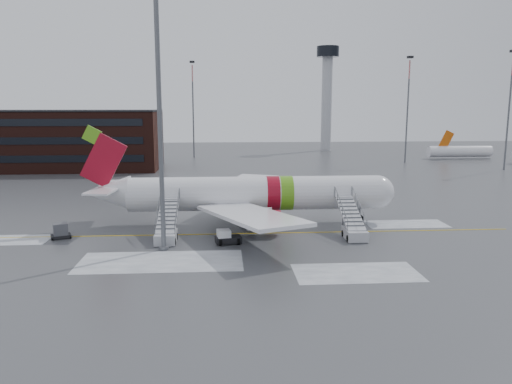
{
  "coord_description": "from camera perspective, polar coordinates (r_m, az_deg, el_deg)",
  "views": [
    {
      "loc": [
        -0.6,
        -51.62,
        13.25
      ],
      "look_at": [
        2.96,
        1.36,
        4.0
      ],
      "focal_mm": 35.0,
      "sensor_mm": 36.0,
      "label": 1
    }
  ],
  "objects": [
    {
      "name": "ground",
      "position": [
        53.29,
        -3.08,
        -4.53
      ],
      "size": [
        260.0,
        260.0,
        0.0
      ],
      "primitive_type": "plane",
      "color": "#494C4F",
      "rests_on": "ground"
    },
    {
      "name": "control_tower",
      "position": [
        149.88,
        8.12,
        11.89
      ],
      "size": [
        6.4,
        6.4,
        30.0
      ],
      "color": "#B2B5BA",
      "rests_on": "ground"
    },
    {
      "name": "light_mast_near",
      "position": [
        45.63,
        -11.05,
        11.39
      ],
      "size": [
        1.2,
        1.2,
        28.41
      ],
      "color": "#595B60",
      "rests_on": "ground"
    },
    {
      "name": "airliner",
      "position": [
        55.91,
        -1.11,
        -0.25
      ],
      "size": [
        35.03,
        32.97,
        11.18
      ],
      "color": "white",
      "rests_on": "ground"
    },
    {
      "name": "light_mast_far_n",
      "position": [
        129.83,
        -7.22,
        10.06
      ],
      "size": [
        1.2,
        1.2,
        24.25
      ],
      "color": "#595B60",
      "rests_on": "ground"
    },
    {
      "name": "pushback_tug",
      "position": [
        48.54,
        -3.37,
        -5.21
      ],
      "size": [
        2.66,
        2.18,
        1.41
      ],
      "color": "black",
      "rests_on": "ground"
    },
    {
      "name": "light_mast_far_e",
      "position": [
        115.58,
        26.99,
        9.11
      ],
      "size": [
        1.2,
        1.2,
        24.25
      ],
      "color": "#595B60",
      "rests_on": "ground"
    },
    {
      "name": "distant_aircraft",
      "position": [
        132.38,
        24.69,
        3.23
      ],
      "size": [
        35.0,
        18.0,
        8.0
      ],
      "primitive_type": null,
      "color": "#D8590C",
      "rests_on": "ground"
    },
    {
      "name": "airstair_aft",
      "position": [
        50.26,
        -10.17,
        -4.31
      ],
      "size": [
        2.05,
        7.7,
        3.48
      ],
      "color": "#B4B6BC",
      "rests_on": "ground"
    },
    {
      "name": "uld_container",
      "position": [
        54.17,
        -21.43,
        -4.19
      ],
      "size": [
        2.25,
        1.96,
        1.54
      ],
      "color": "black",
      "rests_on": "ground"
    },
    {
      "name": "light_mast_far_ne",
      "position": [
        121.34,
        16.96,
        9.74
      ],
      "size": [
        1.2,
        1.2,
        24.25
      ],
      "color": "#595B60",
      "rests_on": "ground"
    },
    {
      "name": "airstair_fwd",
      "position": [
        51.65,
        11.02,
        -3.95
      ],
      "size": [
        2.05,
        7.7,
        3.48
      ],
      "color": "#B5B7BD",
      "rests_on": "ground"
    },
    {
      "name": "terminal_building",
      "position": [
        115.69,
        -26.52,
        5.35
      ],
      "size": [
        62.0,
        16.11,
        12.3
      ],
      "color": "#3F1E16",
      "rests_on": "ground"
    }
  ]
}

